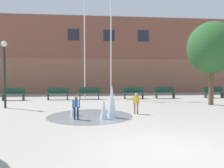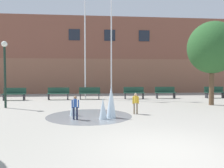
{
  "view_description": "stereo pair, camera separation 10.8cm",
  "coord_description": "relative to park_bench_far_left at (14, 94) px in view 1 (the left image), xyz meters",
  "views": [
    {
      "loc": [
        -1.89,
        -5.02,
        1.84
      ],
      "look_at": [
        -0.57,
        8.14,
        1.3
      ],
      "focal_mm": 35.0,
      "sensor_mm": 36.0,
      "label": 1
    },
    {
      "loc": [
        -1.78,
        -5.03,
        1.84
      ],
      "look_at": [
        -0.57,
        8.14,
        1.3
      ],
      "focal_mm": 35.0,
      "sensor_mm": 36.0,
      "label": 2
    }
  ],
  "objects": [
    {
      "name": "library_building",
      "position": [
        7.44,
        8.42,
        3.38
      ],
      "size": [
        36.0,
        6.05,
        7.73
      ],
      "color": "brown",
      "rests_on": "ground"
    },
    {
      "name": "child_running",
      "position": [
        4.97,
        -7.42,
        0.1
      ],
      "size": [
        0.31,
        0.23,
        0.99
      ],
      "rotation": [
        0.0,
        0.0,
        -1.44
      ],
      "color": "#1E233D",
      "rests_on": "ground"
    },
    {
      "name": "splash_fountain",
      "position": [
        5.97,
        -7.02,
        -0.0
      ],
      "size": [
        3.83,
        3.83,
        1.44
      ],
      "color": "gray",
      "rests_on": "ground"
    },
    {
      "name": "park_bench_under_left_flagpole",
      "position": [
        5.47,
        0.15,
        0.0
      ],
      "size": [
        1.6,
        0.44,
        0.91
      ],
      "color": "#28282D",
      "rests_on": "ground"
    },
    {
      "name": "park_bench_far_left",
      "position": [
        0.0,
        0.0,
        0.0
      ],
      "size": [
        1.6,
        0.44,
        0.91
      ],
      "color": "#28282D",
      "rests_on": "ground"
    },
    {
      "name": "flagpole_left",
      "position": [
        5.15,
        0.76,
        4.04
      ],
      "size": [
        0.8,
        0.1,
        8.55
      ],
      "color": "silver",
      "rests_on": "ground"
    },
    {
      "name": "park_bench_near_trashcan",
      "position": [
        11.42,
        0.25,
        0.0
      ],
      "size": [
        1.6,
        0.44,
        0.91
      ],
      "color": "#28282D",
      "rests_on": "ground"
    },
    {
      "name": "flagpole_right",
      "position": [
        7.21,
        0.76,
        4.21
      ],
      "size": [
        0.8,
        0.1,
        8.87
      ],
      "color": "silver",
      "rests_on": "ground"
    },
    {
      "name": "park_bench_under_right_flagpole",
      "position": [
        8.9,
        0.21,
        0.0
      ],
      "size": [
        1.6,
        0.44,
        0.91
      ],
      "color": "#28282D",
      "rests_on": "ground"
    },
    {
      "name": "street_tree_near_building",
      "position": [
        12.99,
        -3.69,
        3.03
      ],
      "size": [
        2.97,
        2.97,
        5.1
      ],
      "color": "brown",
      "rests_on": "ground"
    },
    {
      "name": "ground_plane",
      "position": [
        7.44,
        -11.44,
        -0.48
      ],
      "size": [
        100.0,
        100.0,
        0.0
      ],
      "primitive_type": "plane",
      "color": "#9E998E"
    },
    {
      "name": "park_bench_far_right",
      "position": [
        15.48,
        0.21,
        0.0
      ],
      "size": [
        1.6,
        0.44,
        0.91
      ],
      "color": "#28282D",
      "rests_on": "ground"
    },
    {
      "name": "park_bench_left_of_flagpoles",
      "position": [
        3.14,
        0.11,
        0.0
      ],
      "size": [
        1.6,
        0.44,
        0.91
      ],
      "color": "#28282D",
      "rests_on": "ground"
    },
    {
      "name": "child_with_pink_shirt",
      "position": [
        7.7,
        -6.37,
        0.1
      ],
      "size": [
        0.31,
        0.23,
        0.99
      ],
      "rotation": [
        0.0,
        0.0,
        -2.49
      ],
      "color": "#89755B",
      "rests_on": "ground"
    },
    {
      "name": "lamp_post_left_lane",
      "position": [
        0.82,
        -3.81,
        1.97
      ],
      "size": [
        0.32,
        0.32,
        3.73
      ],
      "color": "#192D23",
      "rests_on": "ground"
    }
  ]
}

